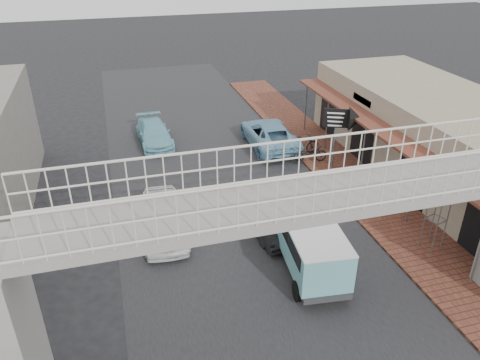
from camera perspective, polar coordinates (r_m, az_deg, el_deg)
ground at (r=17.73m, az=2.29°, el=-10.38°), size 120.00×120.00×0.00m
road_strip at (r=17.72m, az=2.29°, el=-10.37°), size 10.00×60.00×0.01m
sidewalk at (r=22.40m, az=15.86°, el=-2.44°), size 3.00×40.00×0.10m
shophouse_row at (r=24.78m, az=24.21°, el=4.18°), size 7.20×18.00×4.00m
footbridge at (r=12.85m, az=8.17°, el=-9.83°), size 16.40×2.40×6.34m
white_hatchback at (r=19.25m, az=-9.32°, el=-4.58°), size 2.04×4.53×1.51m
dark_sedan at (r=19.39m, az=3.10°, el=-4.18°), size 1.95×4.31×1.37m
angkot_curb at (r=27.03m, az=3.59°, el=5.62°), size 2.52×5.30×1.46m
angkot_far at (r=27.81m, az=-10.43°, el=5.63°), size 1.94×4.40×1.26m
angkot_van at (r=16.85m, az=8.72°, el=-7.68°), size 2.25×4.23×1.99m
motorcycle_near at (r=25.13m, az=8.52°, el=3.22°), size 1.92×0.78×0.99m
motorcycle_far at (r=25.89m, az=7.68°, el=4.23°), size 1.94×0.78×1.14m
street_clock at (r=18.65m, az=23.50°, el=-1.06°), size 0.80×0.73×3.10m
arrow_sign at (r=23.98m, az=13.63°, el=7.14°), size 1.99×1.36×3.31m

